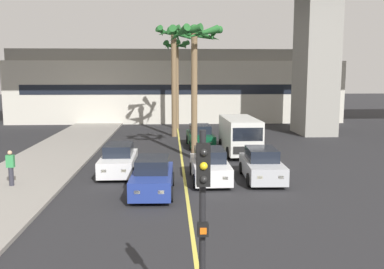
% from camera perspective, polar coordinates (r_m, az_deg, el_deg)
% --- Properties ---
extents(lane_stripe_center, '(0.14, 56.00, 0.01)m').
position_cam_1_polar(lane_stripe_center, '(23.92, -1.25, -4.32)').
color(lane_stripe_center, '#DBCC4C').
rests_on(lane_stripe_center, ground).
extents(pier_building_backdrop, '(35.31, 8.04, 7.72)m').
position_cam_1_polar(pier_building_backdrop, '(47.58, -2.15, 6.53)').
color(pier_building_backdrop, beige).
rests_on(pier_building_backdrop, ground).
extents(car_queue_front, '(1.95, 4.16, 1.56)m').
position_cam_1_polar(car_queue_front, '(30.23, 1.13, -0.29)').
color(car_queue_front, '#0C4728').
rests_on(car_queue_front, ground).
extents(car_queue_second, '(1.93, 4.15, 1.56)m').
position_cam_1_polar(car_queue_second, '(21.10, 9.41, -4.14)').
color(car_queue_second, '#B7BABF').
rests_on(car_queue_second, ground).
extents(car_queue_third, '(1.86, 4.12, 1.56)m').
position_cam_1_polar(car_queue_third, '(20.69, 2.43, -4.28)').
color(car_queue_third, white).
rests_on(car_queue_third, ground).
extents(car_queue_fourth, '(1.85, 4.11, 1.56)m').
position_cam_1_polar(car_queue_fourth, '(22.36, -9.88, -3.45)').
color(car_queue_fourth, white).
rests_on(car_queue_fourth, ground).
extents(car_queue_fifth, '(1.92, 4.14, 1.56)m').
position_cam_1_polar(car_queue_fifth, '(18.59, -5.35, -5.74)').
color(car_queue_fifth, navy).
rests_on(car_queue_fifth, ground).
extents(delivery_van, '(2.24, 5.29, 2.36)m').
position_cam_1_polar(delivery_van, '(27.49, 6.45, -0.01)').
color(delivery_van, silver).
rests_on(delivery_van, ground).
extents(traffic_light_median_near, '(0.24, 0.37, 4.20)m').
position_cam_1_polar(traffic_light_median_near, '(7.77, 1.47, -10.40)').
color(traffic_light_median_near, black).
rests_on(traffic_light_median_near, ground).
extents(palm_tree_near_median, '(3.38, 3.42, 8.08)m').
position_cam_1_polar(palm_tree_near_median, '(25.53, 0.33, 11.68)').
color(palm_tree_near_median, brown).
rests_on(palm_tree_near_median, ground).
extents(palm_tree_mid_median, '(3.05, 3.08, 9.08)m').
position_cam_1_polar(palm_tree_mid_median, '(34.84, -2.48, 11.06)').
color(palm_tree_mid_median, brown).
rests_on(palm_tree_mid_median, ground).
extents(palm_tree_far_median, '(2.57, 2.66, 8.36)m').
position_cam_1_polar(palm_tree_far_median, '(39.97, -2.14, 9.66)').
color(palm_tree_far_median, brown).
rests_on(palm_tree_far_median, ground).
extents(pedestrian_near_crosswalk, '(0.34, 0.22, 1.62)m').
position_cam_1_polar(pedestrian_near_crosswalk, '(20.82, -23.29, -4.10)').
color(pedestrian_near_crosswalk, '#2D2D38').
rests_on(pedestrian_near_crosswalk, sidewalk_left).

